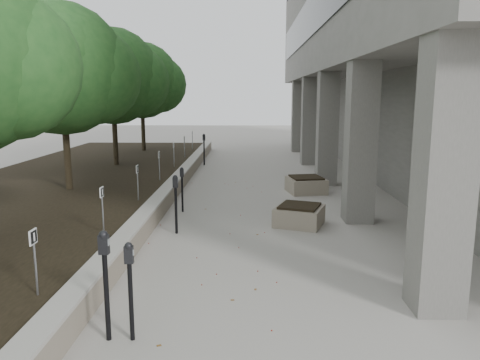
# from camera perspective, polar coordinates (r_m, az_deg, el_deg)

# --- Properties ---
(ground) EXTENTS (90.00, 90.00, 0.00)m
(ground) POSITION_cam_1_polar(r_m,az_deg,el_deg) (6.42, -4.85, -19.21)
(ground) COLOR #9D9890
(ground) RESTS_ON ground
(retaining_wall) EXTENTS (0.39, 26.00, 0.50)m
(retaining_wall) POSITION_cam_1_polar(r_m,az_deg,el_deg) (15.04, -8.25, -0.93)
(retaining_wall) COLOR gray
(retaining_wall) RESTS_ON ground
(planting_bed) EXTENTS (7.00, 26.00, 0.40)m
(planting_bed) POSITION_cam_1_polar(r_m,az_deg,el_deg) (16.06, -21.29, -1.00)
(planting_bed) COLOR black
(planting_bed) RESTS_ON ground
(crabapple_tree_3) EXTENTS (4.60, 4.00, 5.44)m
(crabapple_tree_3) POSITION_cam_1_polar(r_m,az_deg,el_deg) (14.60, -20.97, 9.51)
(crabapple_tree_3) COLOR #1F4E1E
(crabapple_tree_3) RESTS_ON planting_bed
(crabapple_tree_4) EXTENTS (4.60, 4.00, 5.44)m
(crabapple_tree_4) POSITION_cam_1_polar(r_m,az_deg,el_deg) (19.33, -15.38, 9.86)
(crabapple_tree_4) COLOR #1F4E1E
(crabapple_tree_4) RESTS_ON planting_bed
(crabapple_tree_5) EXTENTS (4.60, 4.00, 5.44)m
(crabapple_tree_5) POSITION_cam_1_polar(r_m,az_deg,el_deg) (24.17, -12.01, 10.02)
(crabapple_tree_5) COLOR #1F4E1E
(crabapple_tree_5) RESTS_ON planting_bed
(parking_sign_2) EXTENTS (0.04, 0.22, 0.96)m
(parking_sign_2) POSITION_cam_1_polar(r_m,az_deg,el_deg) (7.12, -23.95, -9.29)
(parking_sign_2) COLOR black
(parking_sign_2) RESTS_ON planting_bed
(parking_sign_3) EXTENTS (0.04, 0.22, 0.96)m
(parking_sign_3) POSITION_cam_1_polar(r_m,az_deg,el_deg) (9.80, -16.59, -3.58)
(parking_sign_3) COLOR black
(parking_sign_3) RESTS_ON planting_bed
(parking_sign_4) EXTENTS (0.04, 0.22, 0.96)m
(parking_sign_4) POSITION_cam_1_polar(r_m,az_deg,el_deg) (12.62, -12.50, -0.33)
(parking_sign_4) COLOR black
(parking_sign_4) RESTS_ON planting_bed
(parking_sign_5) EXTENTS (0.04, 0.22, 0.96)m
(parking_sign_5) POSITION_cam_1_polar(r_m,az_deg,el_deg) (15.51, -9.92, 1.72)
(parking_sign_5) COLOR black
(parking_sign_5) RESTS_ON planting_bed
(parking_sign_6) EXTENTS (0.04, 0.22, 0.96)m
(parking_sign_6) POSITION_cam_1_polar(r_m,az_deg,el_deg) (18.44, -8.16, 3.12)
(parking_sign_6) COLOR black
(parking_sign_6) RESTS_ON planting_bed
(parking_sign_7) EXTENTS (0.04, 0.22, 0.96)m
(parking_sign_7) POSITION_cam_1_polar(r_m,az_deg,el_deg) (21.38, -6.87, 4.14)
(parking_sign_7) COLOR black
(parking_sign_7) RESTS_ON planting_bed
(parking_sign_8) EXTENTS (0.04, 0.22, 0.96)m
(parking_sign_8) POSITION_cam_1_polar(r_m,az_deg,el_deg) (24.34, -5.90, 4.91)
(parking_sign_8) COLOR black
(parking_sign_8) RESTS_ON planting_bed
(parking_meter_1) EXTENTS (0.14, 0.10, 1.34)m
(parking_meter_1) POSITION_cam_1_polar(r_m,az_deg,el_deg) (6.30, -13.35, -13.27)
(parking_meter_1) COLOR black
(parking_meter_1) RESTS_ON ground
(parking_meter_2) EXTENTS (0.15, 0.11, 1.49)m
(parking_meter_2) POSITION_cam_1_polar(r_m,az_deg,el_deg) (6.34, -16.19, -12.47)
(parking_meter_2) COLOR black
(parking_meter_2) RESTS_ON ground
(parking_meter_3) EXTENTS (0.14, 0.10, 1.38)m
(parking_meter_3) POSITION_cam_1_polar(r_m,az_deg,el_deg) (10.78, -7.92, -3.01)
(parking_meter_3) COLOR black
(parking_meter_3) RESTS_ON ground
(parking_meter_4) EXTENTS (0.13, 0.09, 1.25)m
(parking_meter_4) POSITION_cam_1_polar(r_m,az_deg,el_deg) (12.78, -7.14, -1.19)
(parking_meter_4) COLOR black
(parking_meter_4) RESTS_ON ground
(parking_meter_5) EXTENTS (0.16, 0.13, 1.45)m
(parking_meter_5) POSITION_cam_1_polar(r_m,az_deg,el_deg) (21.38, -4.46, 3.77)
(parking_meter_5) COLOR black
(parking_meter_5) RESTS_ON ground
(planter_front) EXTENTS (1.40, 1.40, 0.51)m
(planter_front) POSITION_cam_1_polar(r_m,az_deg,el_deg) (11.58, 7.32, -4.28)
(planter_front) COLOR gray
(planter_front) RESTS_ON ground
(planter_back) EXTENTS (1.35, 1.35, 0.54)m
(planter_back) POSITION_cam_1_polar(r_m,az_deg,el_deg) (15.45, 8.15, -0.55)
(planter_back) COLOR gray
(planter_back) RESTS_ON ground
(berry_scatter) EXTENTS (3.30, 14.10, 0.02)m
(berry_scatter) POSITION_cam_1_polar(r_m,az_deg,el_deg) (11.03, -2.68, -6.26)
(berry_scatter) COLOR maroon
(berry_scatter) RESTS_ON ground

